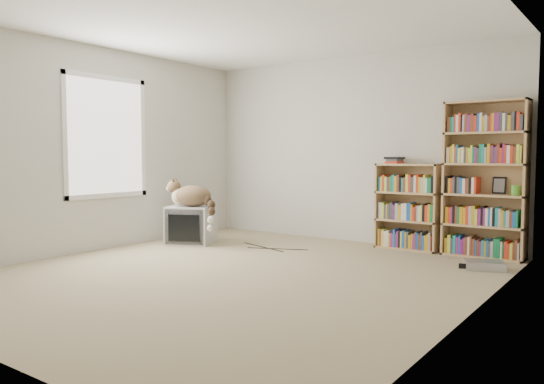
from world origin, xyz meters
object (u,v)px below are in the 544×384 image
Objects in this scene: bookcase_short at (408,210)px; cat at (195,199)px; crt_tv at (191,225)px; bookcase_tall at (485,183)px; dvd_player at (484,265)px.

cat is at bearing -151.35° from bookcase_short.
bookcase_short is (2.51, 1.27, 0.25)m from crt_tv.
cat is 0.81× the size of bookcase_short.
cat is 2.74m from bookcase_short.
bookcase_short is (2.40, 1.31, -0.11)m from cat.
bookcase_short reaches higher than cat.
bookcase_tall is (3.31, 1.31, 0.25)m from cat.
dvd_player is at bearing -32.69° from bookcase_short.
bookcase_tall is at bearing 0.03° from bookcase_short.
crt_tv is at bearing 133.16° from cat.
bookcase_tall is 1.67× the size of bookcase_short.
dvd_player is (3.60, 0.57, -0.20)m from crt_tv.
bookcase_tall is 0.97m from bookcase_short.
bookcase_tall reaches higher than crt_tv.
bookcase_tall reaches higher than cat.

